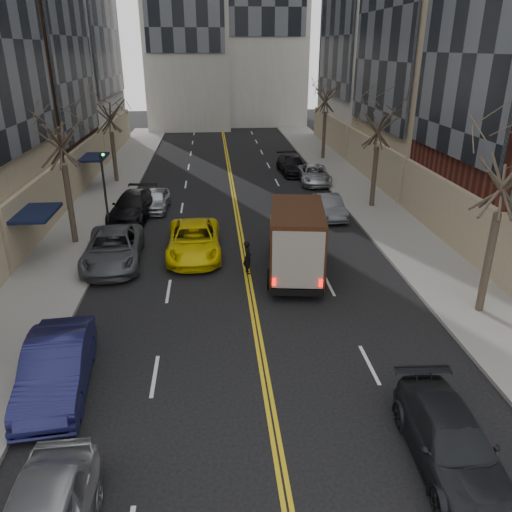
{
  "coord_description": "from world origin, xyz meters",
  "views": [
    {
      "loc": [
        -1.44,
        -5.39,
        9.68
      ],
      "look_at": [
        0.13,
        12.33,
        2.2
      ],
      "focal_mm": 35.0,
      "sensor_mm": 36.0,
      "label": 1
    }
  ],
  "objects_px": {
    "ups_truck": "(296,240)",
    "pedestrian": "(248,257)",
    "taxi": "(194,240)",
    "observer_sedan": "(451,442)"
  },
  "relations": [
    {
      "from": "ups_truck",
      "to": "taxi",
      "type": "height_order",
      "value": "ups_truck"
    },
    {
      "from": "taxi",
      "to": "pedestrian",
      "type": "xyz_separation_m",
      "value": [
        2.5,
        -2.42,
        0.02
      ]
    },
    {
      "from": "ups_truck",
      "to": "taxi",
      "type": "distance_m",
      "value": 5.47
    },
    {
      "from": "ups_truck",
      "to": "taxi",
      "type": "xyz_separation_m",
      "value": [
        -4.69,
        2.68,
        -0.88
      ]
    },
    {
      "from": "ups_truck",
      "to": "pedestrian",
      "type": "distance_m",
      "value": 2.36
    },
    {
      "from": "taxi",
      "to": "pedestrian",
      "type": "bearing_deg",
      "value": -44.94
    },
    {
      "from": "observer_sedan",
      "to": "taxi",
      "type": "height_order",
      "value": "taxi"
    },
    {
      "from": "pedestrian",
      "to": "taxi",
      "type": "bearing_deg",
      "value": 35.11
    },
    {
      "from": "taxi",
      "to": "pedestrian",
      "type": "distance_m",
      "value": 3.48
    },
    {
      "from": "pedestrian",
      "to": "ups_truck",
      "type": "bearing_deg",
      "value": -107.53
    }
  ]
}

